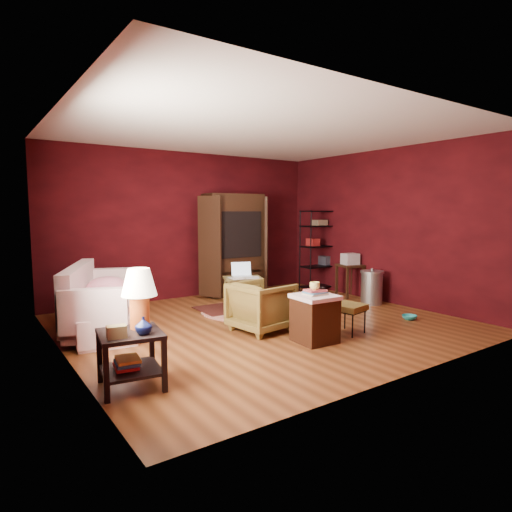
{
  "coord_description": "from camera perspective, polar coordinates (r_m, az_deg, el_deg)",
  "views": [
    {
      "loc": [
        -3.66,
        -5.09,
        1.68
      ],
      "look_at": [
        0.0,
        0.2,
        1.0
      ],
      "focal_mm": 30.0,
      "sensor_mm": 36.0,
      "label": 1
    }
  ],
  "objects": [
    {
      "name": "rug_oriental",
      "position": [
        7.47,
        -3.1,
        -6.85
      ],
      "size": [
        1.23,
        0.85,
        0.01
      ],
      "rotation": [
        0.0,
        0.0,
        -0.04
      ],
      "color": "#531C16",
      "rests_on": "ground"
    },
    {
      "name": "rug_round",
      "position": [
        7.26,
        -1.27,
        -7.29
      ],
      "size": [
        1.91,
        1.91,
        0.01
      ],
      "rotation": [
        0.0,
        0.0,
        -0.29
      ],
      "color": "beige",
      "rests_on": "ground"
    },
    {
      "name": "wire_shelving",
      "position": [
        9.1,
        8.52,
        1.22
      ],
      "size": [
        0.83,
        0.37,
        1.69
      ],
      "rotation": [
        0.0,
        0.0,
        -0.01
      ],
      "color": "black",
      "rests_on": "ground"
    },
    {
      "name": "hamper",
      "position": [
        5.58,
        7.85,
        -8.12
      ],
      "size": [
        0.53,
        0.53,
        0.7
      ],
      "rotation": [
        0.0,
        0.0,
        -0.06
      ],
      "color": "#3E1C0E",
      "rests_on": "ground"
    },
    {
      "name": "pet_bowl_turquoise",
      "position": [
        7.09,
        19.79,
        -7.1
      ],
      "size": [
        0.23,
        0.15,
        0.22
      ],
      "primitive_type": "imported",
      "rotation": [
        0.0,
        0.0,
        0.39
      ],
      "color": "#26AEB5",
      "rests_on": "ground"
    },
    {
      "name": "armchair",
      "position": [
        6.02,
        0.71,
        -6.42
      ],
      "size": [
        0.79,
        0.83,
        0.76
      ],
      "primitive_type": "imported",
      "rotation": [
        0.0,
        0.0,
        1.71
      ],
      "color": "black",
      "rests_on": "ground"
    },
    {
      "name": "vase",
      "position": [
        4.14,
        -14.77,
        -9.0
      ],
      "size": [
        0.17,
        0.18,
        0.16
      ],
      "primitive_type": "imported",
      "rotation": [
        0.0,
        0.0,
        0.1
      ],
      "color": "#0C1440",
      "rests_on": "side_table"
    },
    {
      "name": "small_stand",
      "position": [
        8.53,
        12.43,
        -1.12
      ],
      "size": [
        0.51,
        0.51,
        0.86
      ],
      "rotation": [
        0.0,
        0.0,
        -0.21
      ],
      "color": "black",
      "rests_on": "ground"
    },
    {
      "name": "sofa",
      "position": [
        6.38,
        -20.15,
        -6.22
      ],
      "size": [
        0.81,
        1.93,
        0.73
      ],
      "primitive_type": "imported",
      "rotation": [
        0.0,
        0.0,
        1.43
      ],
      "color": "white",
      "rests_on": "ground"
    },
    {
      "name": "side_table",
      "position": [
        4.29,
        -15.84,
        -7.7
      ],
      "size": [
        0.65,
        0.65,
        1.13
      ],
      "rotation": [
        0.0,
        0.0,
        -0.15
      ],
      "color": "black",
      "rests_on": "ground"
    },
    {
      "name": "footstool",
      "position": [
        6.04,
        12.28,
        -6.79
      ],
      "size": [
        0.47,
        0.47,
        0.41
      ],
      "rotation": [
        0.0,
        0.0,
        0.2
      ],
      "color": "black",
      "rests_on": "ground"
    },
    {
      "name": "sofa_cushions",
      "position": [
        6.42,
        -20.17,
        -5.7
      ],
      "size": [
        1.49,
        2.17,
        0.85
      ],
      "rotation": [
        0.0,
        0.0,
        -0.39
      ],
      "color": "white",
      "rests_on": "sofa"
    },
    {
      "name": "pet_bowl_steel",
      "position": [
        7.35,
        13.01,
        -6.48
      ],
      "size": [
        0.22,
        0.13,
        0.22
      ],
      "primitive_type": "imported",
      "rotation": [
        0.0,
        0.0,
        0.38
      ],
      "color": "#B2B3B9",
      "rests_on": "ground"
    },
    {
      "name": "tv_armoire",
      "position": [
        8.61,
        -3.1,
        1.82
      ],
      "size": [
        1.59,
        0.88,
        2.02
      ],
      "rotation": [
        0.0,
        0.0,
        -0.05
      ],
      "color": "black",
      "rests_on": "ground"
    },
    {
      "name": "mug",
      "position": [
        5.47,
        7.84,
        -3.84
      ],
      "size": [
        0.14,
        0.12,
        0.13
      ],
      "primitive_type": "imported",
      "rotation": [
        0.0,
        0.0,
        -0.13
      ],
      "color": "#FEF77C",
      "rests_on": "hamper"
    },
    {
      "name": "laptop_desk",
      "position": [
        7.36,
        -1.78,
        -3.28
      ],
      "size": [
        0.76,
        0.67,
        0.79
      ],
      "rotation": [
        0.0,
        0.0,
        -0.38
      ],
      "color": "brown",
      "rests_on": "ground"
    },
    {
      "name": "trash_can",
      "position": [
        8.01,
        15.17,
        -4.04
      ],
      "size": [
        0.54,
        0.54,
        0.65
      ],
      "rotation": [
        0.0,
        0.0,
        -0.37
      ],
      "color": "#ACB1B3",
      "rests_on": "ground"
    },
    {
      "name": "room",
      "position": [
        6.24,
        0.82,
        3.49
      ],
      "size": [
        5.54,
        5.04,
        2.84
      ],
      "color": "brown",
      "rests_on": "ground"
    }
  ]
}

